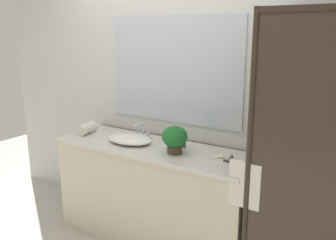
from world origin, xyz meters
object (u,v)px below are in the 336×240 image
at_px(sink_basin, 130,139).
at_px(soap_dish, 221,157).
at_px(rolled_towel_near_edge, 87,128).
at_px(amenity_bottle_lotion, 184,143).
at_px(potted_plant, 175,138).
at_px(faucet, 142,132).
at_px(amenity_bottle_conditioner, 231,160).

distance_m(sink_basin, soap_dish, 0.86).
bearing_deg(rolled_towel_near_edge, soap_dish, 1.56).
distance_m(sink_basin, amenity_bottle_lotion, 0.49).
relative_size(potted_plant, amenity_bottle_lotion, 2.58).
bearing_deg(soap_dish, faucet, 170.68).
height_order(sink_basin, amenity_bottle_conditioner, amenity_bottle_conditioner).
bearing_deg(amenity_bottle_lotion, faucet, 174.90).
xyz_separation_m(sink_basin, rolled_towel_near_edge, (-0.53, 0.01, 0.02)).
relative_size(potted_plant, amenity_bottle_conditioner, 3.05).
height_order(faucet, amenity_bottle_conditioner, faucet).
distance_m(soap_dish, rolled_towel_near_edge, 1.38).
bearing_deg(soap_dish, amenity_bottle_conditioner, -26.67).
xyz_separation_m(potted_plant, amenity_bottle_lotion, (-0.01, 0.17, -0.09)).
distance_m(potted_plant, soap_dish, 0.39).
xyz_separation_m(sink_basin, potted_plant, (0.48, -0.03, 0.09)).
height_order(faucet, potted_plant, potted_plant).
height_order(faucet, amenity_bottle_lotion, faucet).
bearing_deg(faucet, amenity_bottle_lotion, -5.10).
bearing_deg(amenity_bottle_lotion, sink_basin, -163.08).
distance_m(potted_plant, amenity_bottle_conditioner, 0.49).
height_order(potted_plant, soap_dish, potted_plant).
relative_size(faucet, potted_plant, 0.75).
height_order(soap_dish, rolled_towel_near_edge, rolled_towel_near_edge).
relative_size(soap_dish, rolled_towel_near_edge, 0.47).
xyz_separation_m(soap_dish, amenity_bottle_lotion, (-0.38, 0.10, 0.03)).
height_order(sink_basin, soap_dish, sink_basin).
bearing_deg(potted_plant, amenity_bottle_lotion, 93.95).
relative_size(sink_basin, potted_plant, 1.88).
bearing_deg(amenity_bottle_lotion, rolled_towel_near_edge, -172.28).
xyz_separation_m(sink_basin, faucet, (0.00, 0.19, 0.02)).
relative_size(amenity_bottle_lotion, rolled_towel_near_edge, 0.41).
height_order(sink_basin, potted_plant, potted_plant).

